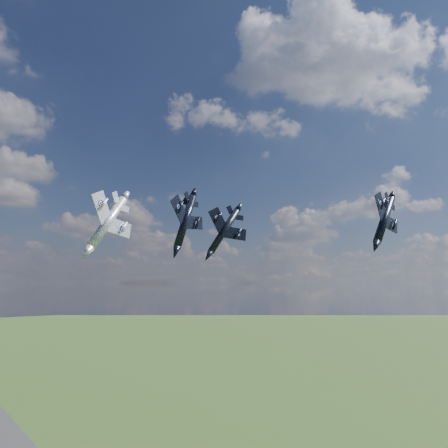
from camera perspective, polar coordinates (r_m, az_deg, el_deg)
jet_lead_navy at (r=68.12m, az=-5.09°, el=0.39°), size 12.90×14.93×6.03m
jet_right_navy at (r=74.52m, az=20.20°, el=0.55°), size 10.80×14.22×7.85m
jet_high_navy at (r=95.66m, az=0.02°, el=-0.88°), size 14.22×17.64×8.90m
jet_left_silver at (r=76.26m, az=-14.99°, el=0.23°), size 15.39×18.26×9.27m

